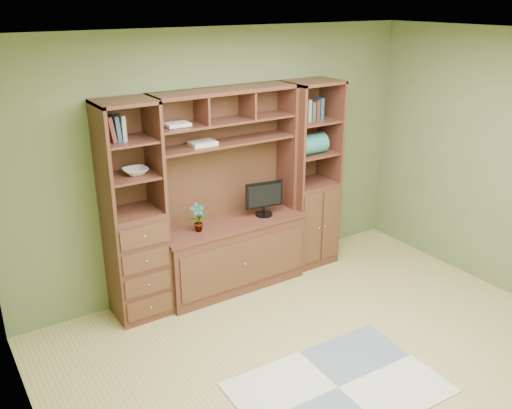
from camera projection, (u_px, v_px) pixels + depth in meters
room at (359, 226)px, 3.94m from camera, size 4.60×4.10×2.64m
center_hutch at (231, 194)px, 5.36m from camera, size 1.54×0.53×2.05m
left_tower at (133, 214)px, 4.89m from camera, size 0.50×0.45×2.05m
right_tower at (310, 176)px, 5.91m from camera, size 0.55×0.45×2.05m
rug at (338, 388)px, 4.22m from camera, size 1.61×1.10×0.01m
monitor at (264, 193)px, 5.54m from camera, size 0.43×0.25×0.50m
orchid at (198, 218)px, 5.19m from camera, size 0.15×0.10×0.29m
magazines at (203, 143)px, 5.11m from camera, size 0.25×0.18×0.04m
bowl at (135, 171)px, 4.77m from camera, size 0.22×0.22×0.05m
blanket_teal at (310, 145)px, 5.71m from camera, size 0.36×0.21×0.21m
blanket_red at (311, 142)px, 5.88m from camera, size 0.33×0.18×0.18m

